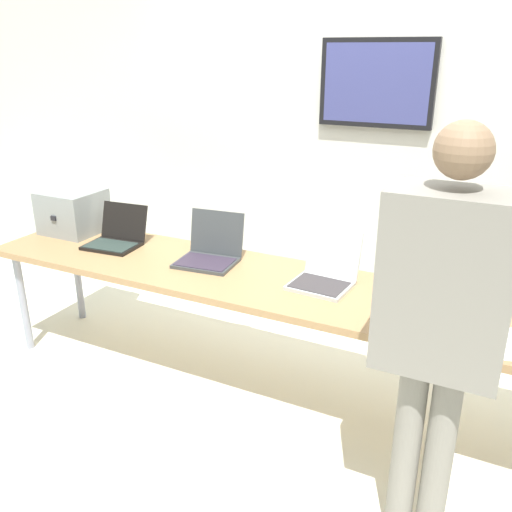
% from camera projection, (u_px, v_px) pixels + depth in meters
% --- Properties ---
extents(ground, '(8.00, 8.00, 0.04)m').
position_uv_depth(ground, '(279.00, 399.00, 3.19)').
color(ground, silver).
extents(back_wall, '(8.00, 0.11, 2.66)m').
position_uv_depth(back_wall, '(351.00, 140.00, 3.65)').
color(back_wall, silver).
rests_on(back_wall, ground).
extents(workbench, '(3.71, 0.70, 0.74)m').
position_uv_depth(workbench, '(281.00, 289.00, 2.94)').
color(workbench, '#9C764D').
rests_on(workbench, ground).
extents(equipment_box, '(0.37, 0.35, 0.29)m').
position_uv_depth(equipment_box, '(73.00, 211.00, 3.67)').
color(equipment_box, gray).
rests_on(equipment_box, workbench).
extents(laptop_station_0, '(0.35, 0.34, 0.24)m').
position_uv_depth(laptop_station_0, '(117.00, 236.00, 3.46)').
color(laptop_station_0, black).
rests_on(laptop_station_0, workbench).
extents(laptop_station_1, '(0.37, 0.36, 0.28)m').
position_uv_depth(laptop_station_1, '(210.00, 251.00, 3.19)').
color(laptop_station_1, '#373B3E').
rests_on(laptop_station_1, workbench).
extents(laptop_station_2, '(0.33, 0.35, 0.27)m').
position_uv_depth(laptop_station_2, '(325.00, 273.00, 2.88)').
color(laptop_station_2, '#AEB5B5').
rests_on(laptop_station_2, workbench).
extents(laptop_station_3, '(0.32, 0.30, 0.25)m').
position_uv_depth(laptop_station_3, '(460.00, 299.00, 2.59)').
color(laptop_station_3, '#B1AEBA').
rests_on(laptop_station_3, workbench).
extents(person, '(0.44, 0.58, 1.71)m').
position_uv_depth(person, '(441.00, 313.00, 1.92)').
color(person, gray).
rests_on(person, ground).
extents(coffee_mug, '(0.08, 0.08, 0.08)m').
position_uv_depth(coffee_mug, '(475.00, 337.00, 2.28)').
color(coffee_mug, '#334499').
rests_on(coffee_mug, workbench).
extents(paper_sheet, '(0.28, 0.34, 0.00)m').
position_uv_depth(paper_sheet, '(501.00, 343.00, 2.32)').
color(paper_sheet, white).
rests_on(paper_sheet, workbench).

